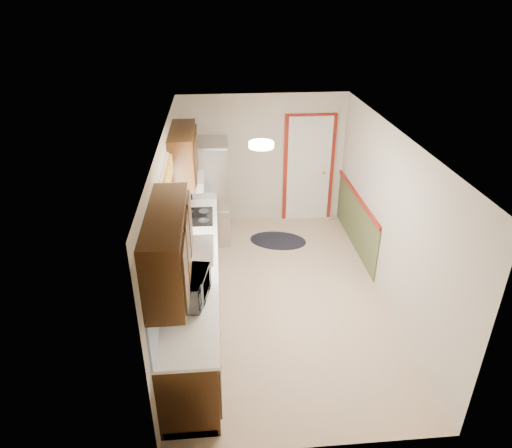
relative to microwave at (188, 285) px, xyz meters
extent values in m
cube|color=beige|center=(1.20, 1.25, -1.14)|extent=(3.20, 5.20, 0.12)
cube|color=white|center=(1.20, 1.25, 1.26)|extent=(3.20, 5.20, 0.12)
cube|color=beige|center=(1.20, 3.75, 0.06)|extent=(3.20, 0.10, 2.40)
cube|color=beige|center=(1.20, -1.25, 0.06)|extent=(3.20, 0.10, 2.40)
cube|color=beige|center=(-0.30, 1.25, 0.06)|extent=(0.10, 5.20, 2.40)
cube|color=beige|center=(2.70, 1.25, 0.06)|extent=(0.10, 5.20, 2.40)
cube|color=#361E0C|center=(0.00, 0.95, -0.69)|extent=(0.60, 4.00, 0.90)
cube|color=white|center=(0.01, 0.95, -0.22)|extent=(0.63, 4.00, 0.04)
cube|color=#567FD2|center=(-0.29, 0.95, 0.08)|extent=(0.02, 4.00, 0.55)
cube|color=#361E0C|center=(-0.12, -0.35, 0.69)|extent=(0.35, 1.40, 0.75)
cube|color=#361E0C|center=(-0.12, 2.35, 0.69)|extent=(0.35, 1.20, 0.75)
cube|color=white|center=(-0.29, 1.05, 0.48)|extent=(0.02, 1.00, 0.90)
cube|color=orange|center=(-0.24, 1.05, 0.83)|extent=(0.05, 1.12, 0.24)
cube|color=#B7B7BC|center=(0.01, 1.05, -0.19)|extent=(0.52, 0.82, 0.02)
cube|color=white|center=(-0.07, 2.40, 0.24)|extent=(0.45, 0.60, 0.15)
cube|color=maroon|center=(2.05, 3.72, -0.14)|extent=(0.94, 0.05, 2.08)
cube|color=white|center=(2.05, 3.69, -0.14)|extent=(0.80, 0.04, 2.00)
cube|color=#48512E|center=(2.69, 2.60, -0.69)|extent=(0.02, 2.30, 0.90)
cube|color=maroon|center=(2.67, 2.60, -0.22)|extent=(0.04, 2.30, 0.06)
cylinder|color=#FFD88C|center=(0.90, 1.05, 1.22)|extent=(0.30, 0.30, 0.06)
imported|color=white|center=(0.00, 0.00, 0.00)|extent=(0.43, 0.63, 0.39)
cube|color=#B7B7BC|center=(0.18, 3.05, -0.24)|extent=(0.75, 0.70, 1.80)
cylinder|color=black|center=(-0.07, 2.66, -0.33)|extent=(0.02, 0.02, 1.26)
ellipsoid|color=black|center=(1.39, 2.84, -1.13)|extent=(1.14, 0.89, 0.01)
cube|color=black|center=(0.01, 2.03, -0.19)|extent=(0.52, 0.62, 0.02)
camera|label=1|loc=(0.38, -4.15, 2.90)|focal=32.00mm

